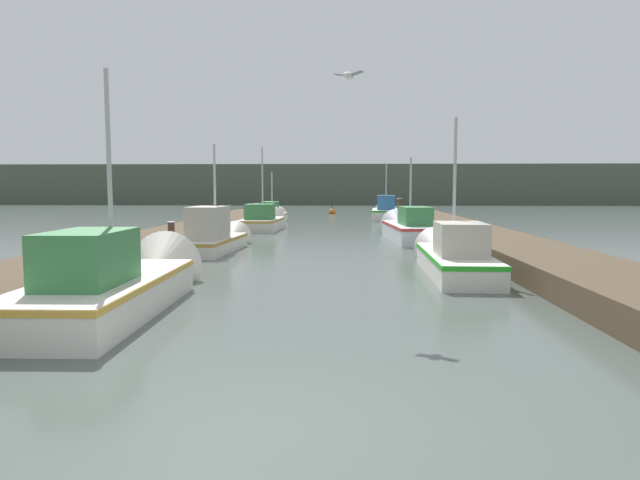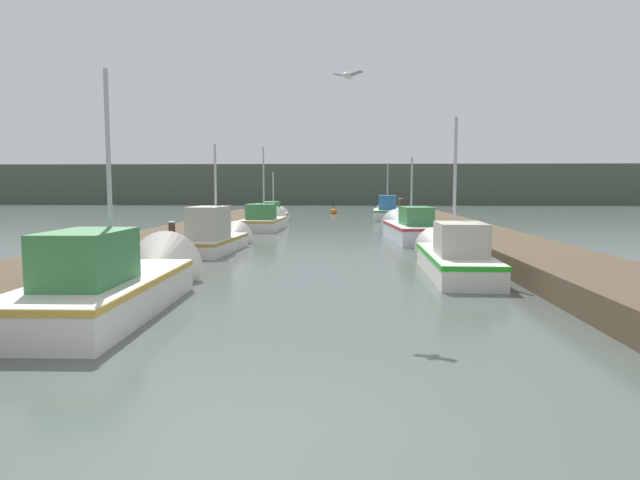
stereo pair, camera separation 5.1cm
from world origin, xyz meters
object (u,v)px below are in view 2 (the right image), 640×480
at_px(fishing_boat_4, 265,221).
at_px(mooring_piling_1, 172,239).
at_px(fishing_boat_1, 451,255).
at_px(mooring_piling_3, 401,209).
at_px(fishing_boat_5, 274,216).
at_px(mooring_piling_0, 258,214).
at_px(mooring_piling_2, 263,212).
at_px(fishing_boat_6, 387,212).
at_px(fishing_boat_0, 121,281).
at_px(channel_buoy, 334,212).
at_px(fishing_boat_2, 217,237).
at_px(seagull_lead, 348,75).
at_px(fishing_boat_3, 409,228).

height_order(fishing_boat_4, mooring_piling_1, fishing_boat_4).
height_order(fishing_boat_1, mooring_piling_3, fishing_boat_1).
bearing_deg(fishing_boat_5, fishing_boat_4, -86.58).
height_order(mooring_piling_0, mooring_piling_3, mooring_piling_3).
relative_size(fishing_boat_5, mooring_piling_2, 5.14).
xyz_separation_m(fishing_boat_1, fishing_boat_6, (0.05, 22.95, 0.09)).
relative_size(fishing_boat_0, channel_buoy, 5.86).
xyz_separation_m(fishing_boat_6, channel_buoy, (-3.68, 7.51, -0.34)).
bearing_deg(mooring_piling_0, fishing_boat_6, 33.34).
distance_m(fishing_boat_2, mooring_piling_3, 20.74).
bearing_deg(fishing_boat_2, mooring_piling_2, 96.86).
distance_m(fishing_boat_0, fishing_boat_1, 8.22).
height_order(fishing_boat_0, fishing_boat_4, fishing_boat_0).
bearing_deg(seagull_lead, fishing_boat_3, 106.70).
distance_m(fishing_boat_3, mooring_piling_3, 14.64).
bearing_deg(fishing_boat_4, fishing_boat_6, 53.87).
height_order(fishing_boat_2, fishing_boat_3, fishing_boat_2).
bearing_deg(fishing_boat_4, mooring_piling_3, 51.86).
xyz_separation_m(fishing_boat_2, fishing_boat_3, (6.97, 4.52, -0.02)).
relative_size(fishing_boat_4, fishing_boat_6, 0.94).
relative_size(fishing_boat_0, fishing_boat_3, 0.95).
relative_size(mooring_piling_1, mooring_piling_2, 1.11).
bearing_deg(seagull_lead, fishing_boat_0, -148.65).
distance_m(fishing_boat_1, mooring_piling_1, 8.40).
bearing_deg(fishing_boat_0, seagull_lead, 2.44).
height_order(fishing_boat_0, fishing_boat_5, fishing_boat_0).
height_order(fishing_boat_3, seagull_lead, seagull_lead).
distance_m(fishing_boat_3, seagull_lead, 13.97).
height_order(fishing_boat_1, fishing_boat_6, fishing_boat_1).
relative_size(fishing_boat_6, mooring_piling_2, 5.49).
bearing_deg(fishing_boat_5, fishing_boat_0, -88.34).
relative_size(channel_buoy, seagull_lead, 1.92).
bearing_deg(mooring_piling_3, fishing_boat_2, -112.81).
xyz_separation_m(mooring_piling_0, channel_buoy, (4.12, 12.64, -0.46)).
bearing_deg(mooring_piling_0, seagull_lead, -77.14).
distance_m(fishing_boat_4, seagull_lead, 19.32).
distance_m(fishing_boat_2, seagull_lead, 10.39).
relative_size(fishing_boat_1, fishing_boat_2, 1.18).
bearing_deg(fishing_boat_0, fishing_boat_6, 74.98).
relative_size(fishing_boat_0, fishing_boat_5, 1.19).
bearing_deg(fishing_boat_5, mooring_piling_0, -120.58).
distance_m(fishing_boat_1, fishing_boat_5, 20.31).
relative_size(fishing_boat_0, mooring_piling_0, 5.05).
xyz_separation_m(fishing_boat_5, mooring_piling_1, (-1.05, -16.60, 0.15)).
relative_size(fishing_boat_0, mooring_piling_2, 6.11).
relative_size(fishing_boat_0, mooring_piling_3, 4.37).
height_order(fishing_boat_0, mooring_piling_0, fishing_boat_0).
distance_m(fishing_boat_4, fishing_boat_6, 11.14).
relative_size(fishing_boat_1, fishing_boat_3, 0.95).
height_order(fishing_boat_0, seagull_lead, seagull_lead).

